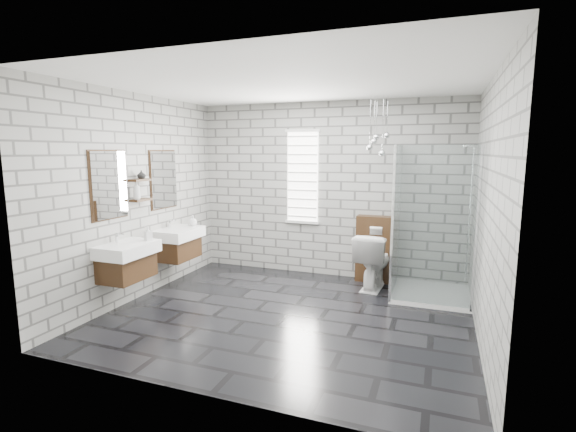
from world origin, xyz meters
The scene contains 20 objects.
floor centered at (0.00, 0.00, -0.01)m, with size 4.20×3.60×0.02m, color black.
ceiling centered at (0.00, 0.00, 2.71)m, with size 4.20×3.60×0.02m, color white.
wall_back centered at (0.00, 1.81, 1.35)m, with size 4.20×0.02×2.70m, color #9F9F9A.
wall_front centered at (0.00, -1.81, 1.35)m, with size 4.20×0.02×2.70m, color #9F9F9A.
wall_left centered at (-2.11, 0.00, 1.35)m, with size 0.02×3.60×2.70m, color #9F9F9A.
wall_right centered at (2.11, 0.00, 1.35)m, with size 0.02×3.60×2.70m, color #9F9F9A.
vanity_left centered at (-1.91, -0.53, 0.76)m, with size 0.47×0.70×1.57m.
vanity_right centered at (-1.91, 0.52, 0.76)m, with size 0.47×0.70×1.57m.
shelf_lower centered at (-2.03, -0.05, 1.32)m, with size 0.14×0.30×0.03m, color #3B2412.
shelf_upper centered at (-2.03, -0.05, 1.58)m, with size 0.14×0.30×0.03m, color #3B2412.
window centered at (-0.40, 1.78, 1.55)m, with size 0.56×0.05×1.48m.
cistern_panel centered at (0.80, 1.70, 0.50)m, with size 0.60×0.20×1.00m, color #3B2412.
flush_plate centered at (0.80, 1.60, 0.80)m, with size 0.18×0.01×0.12m, color silver.
shower_enclosure centered at (1.50, 1.18, 0.50)m, with size 1.00×1.00×2.03m.
pendant_cluster centered at (0.81, 1.38, 2.07)m, with size 0.30×0.22×0.82m.
toilet centered at (0.80, 1.40, 0.40)m, with size 0.45×0.79×0.80m, color white.
soap_bottle_a centered at (-1.74, -0.30, 0.94)m, with size 0.08×0.08×0.18m, color #B2B2B2.
soap_bottle_b centered at (-1.79, 0.78, 0.93)m, with size 0.12×0.12×0.16m, color #B2B2B2.
soap_bottle_c centered at (-2.02, -0.13, 1.45)m, with size 0.09×0.09×0.24m, color #B2B2B2.
vase centered at (-2.02, -0.02, 1.65)m, with size 0.11×0.11×0.11m, color #B2B2B2.
Camera 1 is at (1.66, -4.48, 1.95)m, focal length 26.00 mm.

